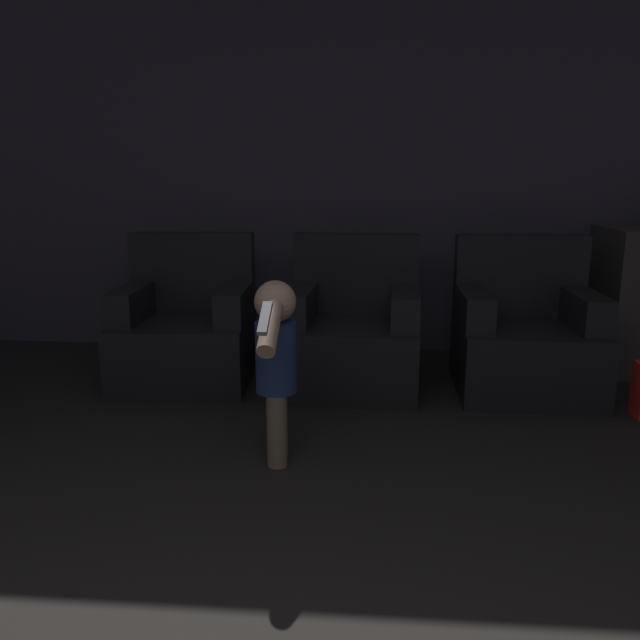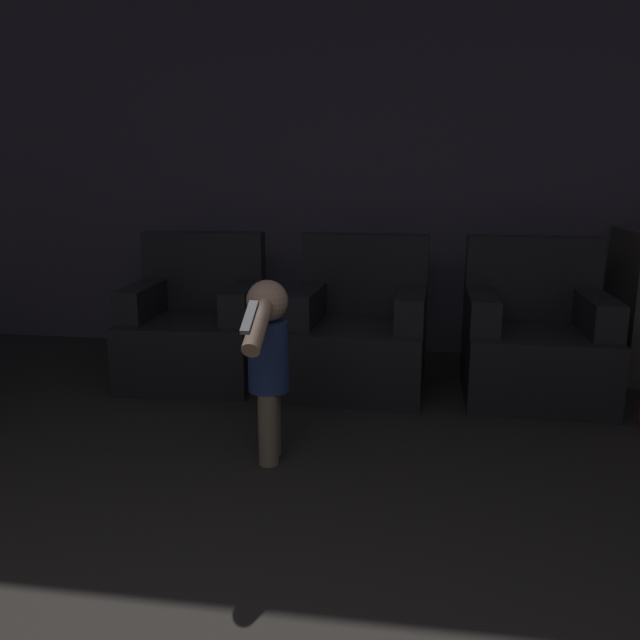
{
  "view_description": "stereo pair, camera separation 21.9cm",
  "coord_description": "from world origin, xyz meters",
  "px_view_note": "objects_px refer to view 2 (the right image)",
  "views": [
    {
      "loc": [
        0.21,
        -0.04,
        1.24
      ],
      "look_at": [
        -0.05,
        3.06,
        0.53
      ],
      "focal_mm": 35.0,
      "sensor_mm": 36.0,
      "label": 1
    },
    {
      "loc": [
        0.43,
        -0.02,
        1.24
      ],
      "look_at": [
        -0.05,
        3.06,
        0.53
      ],
      "focal_mm": 35.0,
      "sensor_mm": 36.0,
      "label": 2
    }
  ],
  "objects_px": {
    "armchair_left": "(196,328)",
    "armchair_right": "(534,341)",
    "person_toddler": "(268,357)",
    "armchair_middle": "(359,334)"
  },
  "relations": [
    {
      "from": "armchair_middle",
      "to": "person_toddler",
      "type": "relative_size",
      "value": 1.1
    },
    {
      "from": "armchair_middle",
      "to": "person_toddler",
      "type": "xyz_separation_m",
      "value": [
        -0.3,
        -1.11,
        0.17
      ]
    },
    {
      "from": "armchair_middle",
      "to": "person_toddler",
      "type": "height_order",
      "value": "armchair_middle"
    },
    {
      "from": "armchair_left",
      "to": "armchair_right",
      "type": "distance_m",
      "value": 2.05
    },
    {
      "from": "armchair_left",
      "to": "armchair_middle",
      "type": "distance_m",
      "value": 1.03
    },
    {
      "from": "armchair_middle",
      "to": "armchair_right",
      "type": "relative_size",
      "value": 1.0
    },
    {
      "from": "armchair_middle",
      "to": "person_toddler",
      "type": "distance_m",
      "value": 1.16
    },
    {
      "from": "armchair_left",
      "to": "person_toddler",
      "type": "distance_m",
      "value": 1.34
    },
    {
      "from": "person_toddler",
      "to": "armchair_middle",
      "type": "bearing_deg",
      "value": -21.78
    },
    {
      "from": "armchair_right",
      "to": "person_toddler",
      "type": "bearing_deg",
      "value": -139.21
    }
  ]
}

